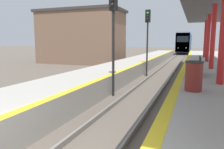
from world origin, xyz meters
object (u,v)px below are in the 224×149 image
at_px(bench, 197,65).
at_px(signal_near, 113,24).
at_px(signal_mid, 148,31).
at_px(train, 185,43).
at_px(trash_bin, 194,76).

bearing_deg(bench, signal_near, -153.36).
height_order(signal_mid, bench, signal_mid).
distance_m(train, signal_near, 45.49).
relative_size(train, trash_bin, 22.48).
xyz_separation_m(train, bench, (2.36, -43.61, -0.87)).
bearing_deg(train, bench, -86.90).
relative_size(trash_bin, bench, 0.51).
bearing_deg(signal_mid, train, 88.40).
relative_size(signal_near, bench, 2.49).
height_order(train, signal_mid, signal_mid).
relative_size(signal_mid, trash_bin, 4.85).
distance_m(train, signal_mid, 38.89).
bearing_deg(bench, signal_mid, 126.02).
height_order(signal_near, bench, signal_near).
distance_m(signal_near, signal_mid, 6.60).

